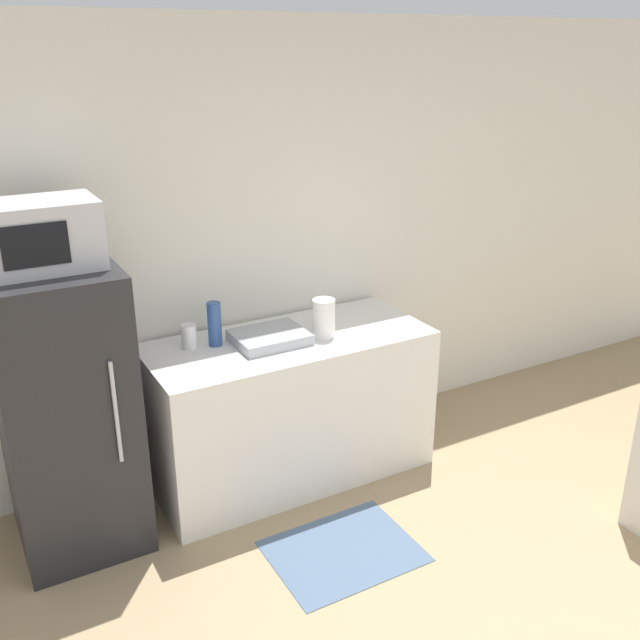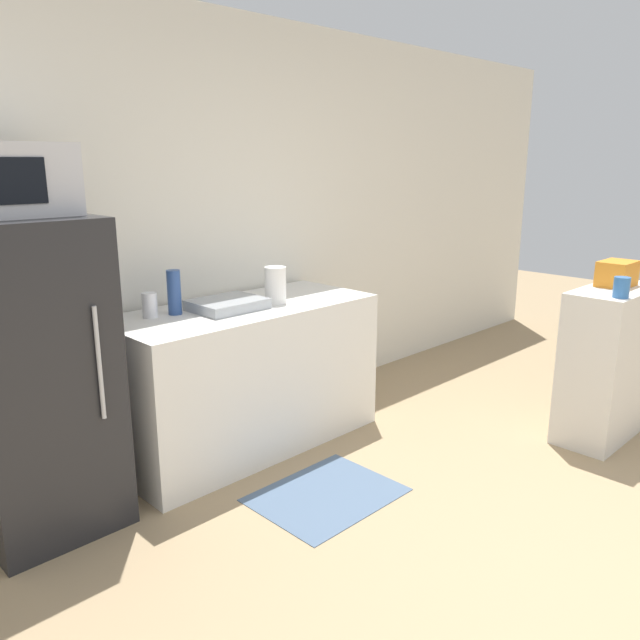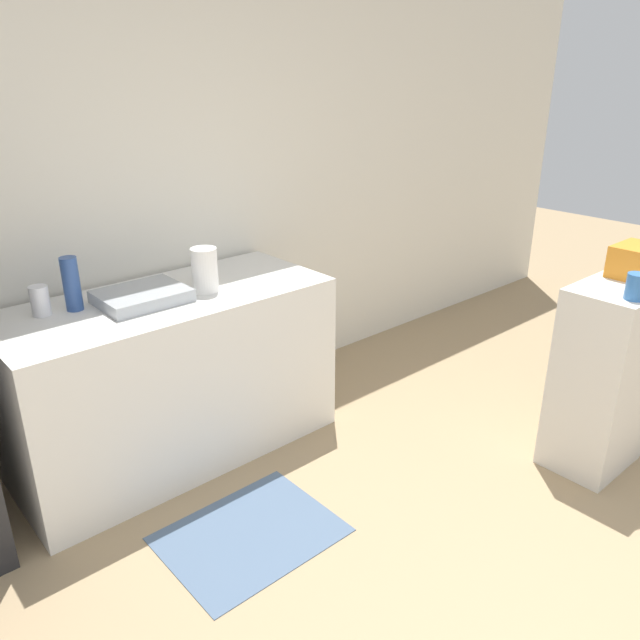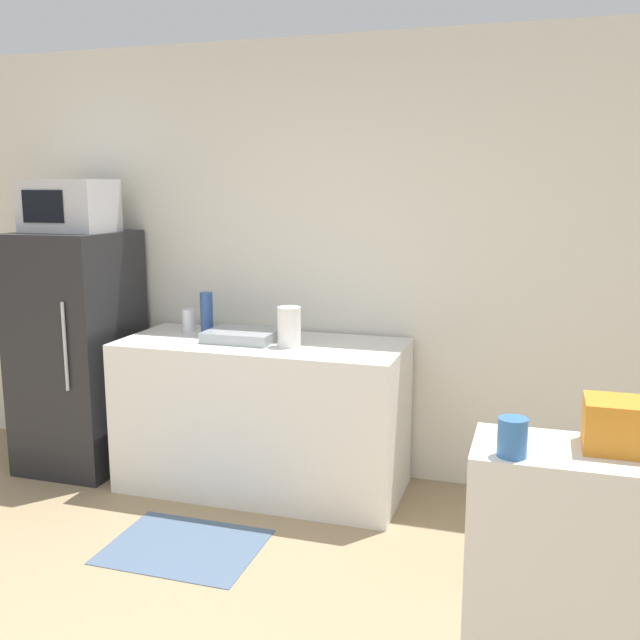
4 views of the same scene
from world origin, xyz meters
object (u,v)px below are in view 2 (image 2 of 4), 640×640
(bottle_tall, at_px, (174,292))
(bottle_short, at_px, (150,305))
(refrigerator, at_px, (33,377))
(microwave, at_px, (9,180))
(jar, at_px, (621,287))
(basket, at_px, (617,274))
(paper_towel_roll, at_px, (275,285))

(bottle_tall, xyz_separation_m, bottle_short, (-0.14, 0.03, -0.06))
(refrigerator, bearing_deg, microwave, -109.66)
(refrigerator, relative_size, jar, 12.50)
(microwave, relative_size, bottle_short, 3.67)
(basket, bearing_deg, paper_towel_roll, 138.53)
(bottle_short, distance_m, basket, 2.82)
(refrigerator, distance_m, paper_towel_roll, 1.45)
(basket, height_order, jar, basket)
(bottle_tall, relative_size, jar, 2.12)
(bottle_short, height_order, paper_towel_roll, paper_towel_roll)
(refrigerator, xyz_separation_m, microwave, (-0.00, -0.00, 0.90))
(microwave, relative_size, jar, 4.28)
(bottle_short, bearing_deg, paper_towel_roll, -16.27)
(refrigerator, relative_size, bottle_short, 10.74)
(bottle_short, xyz_separation_m, basket, (2.31, -1.61, 0.09))
(refrigerator, relative_size, basket, 5.90)
(basket, relative_size, paper_towel_roll, 1.13)
(refrigerator, height_order, bottle_tall, refrigerator)
(bottle_tall, height_order, bottle_short, bottle_tall)
(jar, bearing_deg, basket, 24.60)
(bottle_tall, bearing_deg, basket, -36.01)
(refrigerator, height_order, basket, refrigerator)
(paper_towel_roll, bearing_deg, refrigerator, 177.06)
(refrigerator, bearing_deg, bottle_tall, 7.22)
(bottle_short, distance_m, paper_towel_roll, 0.76)
(basket, xyz_separation_m, jar, (-0.33, -0.15, -0.02))
(microwave, distance_m, basket, 3.40)
(microwave, xyz_separation_m, jar, (2.68, -1.62, -0.62))
(refrigerator, bearing_deg, jar, -31.16)
(bottle_tall, bearing_deg, bottle_short, 166.78)
(jar, xyz_separation_m, paper_towel_roll, (-1.25, 1.55, -0.03))
(bottle_tall, distance_m, basket, 2.68)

